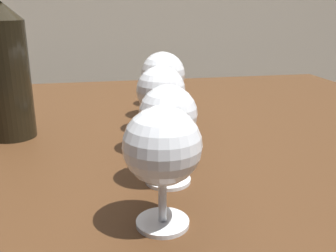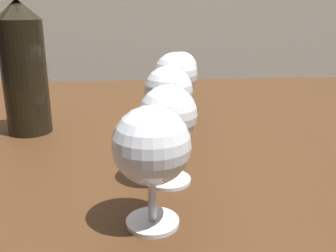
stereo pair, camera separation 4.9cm
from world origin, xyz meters
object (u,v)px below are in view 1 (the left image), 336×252
(wine_glass_white, at_px, (163,76))
(wine_glass_port, at_px, (163,70))
(wine_glass_cabernet, at_px, (161,93))
(wine_glass_chardonnay, at_px, (161,72))
(wine_bottle, at_px, (5,68))
(wine_glass_merlot, at_px, (162,149))
(wine_glass_pinot, at_px, (168,117))

(wine_glass_white, height_order, wine_glass_port, wine_glass_white)
(wine_glass_cabernet, height_order, wine_glass_white, wine_glass_white)
(wine_glass_chardonnay, distance_m, wine_glass_port, 0.10)
(wine_glass_port, relative_size, wine_bottle, 0.39)
(wine_glass_merlot, xyz_separation_m, wine_glass_port, (0.09, 0.51, -0.00))
(wine_glass_merlot, height_order, wine_glass_white, wine_glass_white)
(wine_glass_white, distance_m, wine_bottle, 0.27)
(wine_bottle, bearing_deg, wine_glass_white, -3.64)
(wine_glass_pinot, height_order, wine_glass_chardonnay, wine_glass_chardonnay)
(wine_glass_pinot, xyz_separation_m, wine_glass_port, (0.07, 0.41, -0.01))
(wine_glass_cabernet, xyz_separation_m, wine_glass_port, (0.06, 0.29, -0.01))
(wine_glass_white, bearing_deg, wine_glass_chardonnay, 82.07)
(wine_glass_cabernet, relative_size, wine_glass_white, 0.94)
(wine_glass_pinot, bearing_deg, wine_glass_merlot, -104.12)
(wine_glass_cabernet, xyz_separation_m, wine_glass_white, (0.02, 0.10, 0.01))
(wine_glass_merlot, distance_m, wine_glass_cabernet, 0.22)
(wine_glass_merlot, xyz_separation_m, wine_glass_pinot, (0.03, 0.10, 0.00))
(wine_glass_cabernet, relative_size, wine_glass_port, 1.10)
(wine_glass_cabernet, bearing_deg, wine_glass_port, 79.29)
(wine_glass_chardonnay, height_order, wine_bottle, wine_bottle)
(wine_glass_merlot, distance_m, wine_bottle, 0.40)
(wine_glass_chardonnay, height_order, wine_glass_port, wine_glass_chardonnay)
(wine_glass_white, xyz_separation_m, wine_bottle, (-0.27, 0.02, 0.02))
(wine_glass_merlot, relative_size, wine_bottle, 0.41)
(wine_glass_white, distance_m, wine_glass_port, 0.20)
(wine_glass_white, bearing_deg, wine_glass_port, 80.01)
(wine_glass_cabernet, distance_m, wine_glass_chardonnay, 0.20)
(wine_glass_chardonnay, bearing_deg, wine_glass_pinot, -98.33)
(wine_glass_merlot, height_order, wine_glass_cabernet, wine_glass_cabernet)
(wine_glass_merlot, height_order, wine_glass_port, wine_glass_merlot)
(wine_glass_cabernet, relative_size, wine_bottle, 0.44)
(wine_glass_chardonnay, xyz_separation_m, wine_glass_port, (0.02, 0.10, -0.01))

